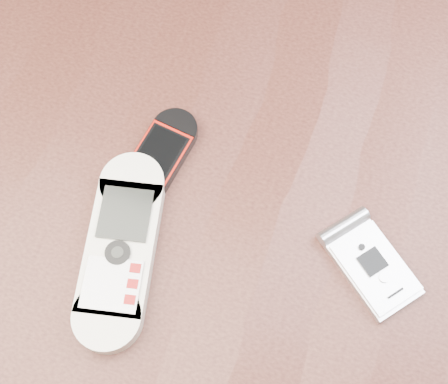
{
  "coord_description": "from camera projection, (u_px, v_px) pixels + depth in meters",
  "views": [
    {
      "loc": [
        0.07,
        -0.2,
        1.26
      ],
      "look_at": [
        0.01,
        0.0,
        0.76
      ],
      "focal_mm": 50.0,
      "sensor_mm": 36.0,
      "label": 1
    }
  ],
  "objects": [
    {
      "name": "motorola_razr",
      "position": [
        373.0,
        266.0,
        0.52
      ],
      "size": [
        0.1,
        0.1,
        0.01
      ],
      "primitive_type": "cube",
      "rotation": [
        0.0,
        0.0,
        0.86
      ],
      "color": "silver",
      "rests_on": "table"
    },
    {
      "name": "nokia_white",
      "position": [
        121.0,
        248.0,
        0.52
      ],
      "size": [
        0.09,
        0.18,
        0.02
      ],
      "primitive_type": "cube",
      "rotation": [
        0.0,
        0.0,
        0.18
      ],
      "color": "white",
      "rests_on": "table"
    },
    {
      "name": "nokia_black_red",
      "position": [
        149.0,
        173.0,
        0.55
      ],
      "size": [
        0.06,
        0.14,
        0.01
      ],
      "primitive_type": "cube",
      "rotation": [
        0.0,
        0.0,
        -0.17
      ],
      "color": "black",
      "rests_on": "table"
    },
    {
      "name": "ground",
      "position": [
        222.0,
        336.0,
        1.24
      ],
      "size": [
        4.0,
        4.0,
        0.0
      ],
      "primitive_type": "plane",
      "color": "#472B19",
      "rests_on": "ground"
    },
    {
      "name": "table",
      "position": [
        219.0,
        233.0,
        0.64
      ],
      "size": [
        1.2,
        0.8,
        0.75
      ],
      "color": "black",
      "rests_on": "ground"
    }
  ]
}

